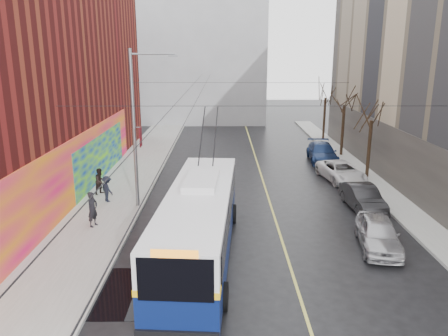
# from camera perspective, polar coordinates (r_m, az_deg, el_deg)

# --- Properties ---
(ground) EXTENTS (140.00, 140.00, 0.00)m
(ground) POSITION_cam_1_polar(r_m,az_deg,el_deg) (16.64, 4.74, -17.04)
(ground) COLOR black
(ground) RESTS_ON ground
(sidewalk_left) EXTENTS (4.00, 60.00, 0.15)m
(sidewalk_left) POSITION_cam_1_polar(r_m,az_deg,el_deg) (28.27, -13.80, -3.51)
(sidewalk_left) COLOR gray
(sidewalk_left) RESTS_ON ground
(sidewalk_right) EXTENTS (2.00, 60.00, 0.15)m
(sidewalk_right) POSITION_cam_1_polar(r_m,az_deg,el_deg) (29.38, 20.49, -3.34)
(sidewalk_right) COLOR gray
(sidewalk_right) RESTS_ON ground
(lane_line) EXTENTS (0.12, 50.00, 0.01)m
(lane_line) POSITION_cam_1_polar(r_m,az_deg,el_deg) (29.55, 5.36, -2.48)
(lane_line) COLOR #BFB74C
(lane_line) RESTS_ON ground
(building_far) EXTENTS (20.50, 12.10, 18.00)m
(building_far) POSITION_cam_1_polar(r_m,az_deg,el_deg) (59.24, -4.88, 15.05)
(building_far) COLOR gray
(building_far) RESTS_ON ground
(streetlight_pole) EXTENTS (2.65, 0.60, 9.00)m
(streetlight_pole) POSITION_cam_1_polar(r_m,az_deg,el_deg) (24.85, -11.34, 5.47)
(streetlight_pole) COLOR slate
(streetlight_pole) RESTS_ON ground
(catenary_wires) EXTENTS (18.00, 60.00, 0.22)m
(catenary_wires) POSITION_cam_1_polar(r_m,az_deg,el_deg) (28.97, -2.57, 9.84)
(catenary_wires) COLOR black
(tree_near) EXTENTS (3.20, 3.20, 6.40)m
(tree_near) POSITION_cam_1_polar(r_m,az_deg,el_deg) (32.04, 18.82, 7.26)
(tree_near) COLOR black
(tree_near) RESTS_ON ground
(tree_mid) EXTENTS (3.20, 3.20, 6.68)m
(tree_mid) POSITION_cam_1_polar(r_m,az_deg,el_deg) (38.66, 15.54, 9.10)
(tree_mid) COLOR black
(tree_mid) RESTS_ON ground
(tree_far) EXTENTS (3.20, 3.20, 6.57)m
(tree_far) POSITION_cam_1_polar(r_m,az_deg,el_deg) (45.42, 13.17, 9.90)
(tree_far) COLOR black
(tree_far) RESTS_ON ground
(puddle) EXTENTS (2.29, 3.77, 0.01)m
(puddle) POSITION_cam_1_polar(r_m,az_deg,el_deg) (17.60, -13.15, -15.49)
(puddle) COLOR black
(puddle) RESTS_ON ground
(pigeons_flying) EXTENTS (5.54, 2.49, 2.29)m
(pigeons_flying) POSITION_cam_1_polar(r_m,az_deg,el_deg) (24.23, -3.41, 11.61)
(pigeons_flying) COLOR slate
(trolleybus) EXTENTS (3.53, 12.59, 5.90)m
(trolleybus) POSITION_cam_1_polar(r_m,az_deg,el_deg) (19.17, -3.24, -7.03)
(trolleybus) COLOR #091647
(trolleybus) RESTS_ON ground
(parked_car_a) EXTENTS (2.36, 4.49, 1.46)m
(parked_car_a) POSITION_cam_1_polar(r_m,az_deg,el_deg) (21.48, 19.50, -8.06)
(parked_car_a) COLOR #AAA9AE
(parked_car_a) RESTS_ON ground
(parked_car_b) EXTENTS (1.73, 4.34, 1.41)m
(parked_car_b) POSITION_cam_1_polar(r_m,az_deg,el_deg) (26.37, 17.67, -3.70)
(parked_car_b) COLOR black
(parked_car_b) RESTS_ON ground
(parked_car_c) EXTENTS (3.01, 5.15, 1.35)m
(parked_car_c) POSITION_cam_1_polar(r_m,az_deg,el_deg) (31.76, 15.06, -0.44)
(parked_car_c) COLOR silver
(parked_car_c) RESTS_ON ground
(parked_car_d) EXTENTS (2.46, 5.38, 1.53)m
(parked_car_d) POSITION_cam_1_polar(r_m,az_deg,el_deg) (36.93, 12.70, 1.97)
(parked_car_d) COLOR navy
(parked_car_d) RESTS_ON ground
(following_car) EXTENTS (2.37, 4.44, 1.44)m
(following_car) POSITION_cam_1_polar(r_m,az_deg,el_deg) (31.28, -2.10, -0.07)
(following_car) COLOR #B8B8BD
(following_car) RESTS_ON ground
(pedestrian_a) EXTENTS (0.65, 0.78, 1.83)m
(pedestrian_a) POSITION_cam_1_polar(r_m,az_deg,el_deg) (23.27, -16.79, -5.17)
(pedestrian_a) COLOR black
(pedestrian_a) RESTS_ON sidewalk_left
(pedestrian_b) EXTENTS (0.98, 1.02, 1.66)m
(pedestrian_b) POSITION_cam_1_polar(r_m,az_deg,el_deg) (28.37, -15.84, -1.67)
(pedestrian_b) COLOR black
(pedestrian_b) RESTS_ON sidewalk_left
(pedestrian_c) EXTENTS (1.12, 1.14, 1.57)m
(pedestrian_c) POSITION_cam_1_polar(r_m,az_deg,el_deg) (26.85, -15.01, -2.64)
(pedestrian_c) COLOR black
(pedestrian_c) RESTS_ON sidewalk_left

